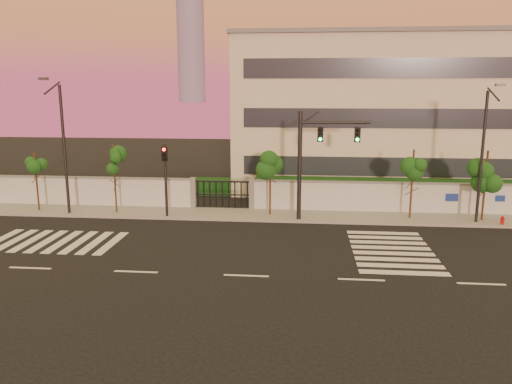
# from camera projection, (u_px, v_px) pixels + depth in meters

# --- Properties ---
(ground) EXTENTS (120.00, 120.00, 0.00)m
(ground) POSITION_uv_depth(u_px,v_px,m) (246.00, 276.00, 21.97)
(ground) COLOR black
(ground) RESTS_ON ground
(sidewalk) EXTENTS (60.00, 3.00, 0.15)m
(sidewalk) POSITION_uv_depth(u_px,v_px,m) (265.00, 215.00, 32.19)
(sidewalk) COLOR gray
(sidewalk) RESTS_ON ground
(perimeter_wall) EXTENTS (60.00, 0.36, 2.20)m
(perimeter_wall) POSITION_uv_depth(u_px,v_px,m) (268.00, 195.00, 33.44)
(perimeter_wall) COLOR silver
(perimeter_wall) RESTS_ON ground
(hedge_row) EXTENTS (41.00, 4.25, 1.80)m
(hedge_row) POSITION_uv_depth(u_px,v_px,m) (285.00, 191.00, 36.06)
(hedge_row) COLOR #103713
(hedge_row) RESTS_ON ground
(institutional_building) EXTENTS (24.40, 12.40, 12.25)m
(institutional_building) POSITION_uv_depth(u_px,v_px,m) (384.00, 112.00, 41.31)
(institutional_building) COLOR beige
(institutional_building) RESTS_ON ground
(road_markings) EXTENTS (57.00, 7.62, 0.02)m
(road_markings) POSITION_uv_depth(u_px,v_px,m) (224.00, 248.00, 25.78)
(road_markings) COLOR silver
(road_markings) RESTS_ON ground
(street_tree_b) EXTENTS (1.52, 1.21, 4.00)m
(street_tree_b) POSITION_uv_depth(u_px,v_px,m) (36.00, 168.00, 32.67)
(street_tree_b) COLOR #382314
(street_tree_b) RESTS_ON ground
(street_tree_c) EXTENTS (1.38, 1.10, 4.59)m
(street_tree_c) POSITION_uv_depth(u_px,v_px,m) (114.00, 163.00, 32.04)
(street_tree_c) COLOR #382314
(street_tree_c) RESTS_ON ground
(street_tree_d) EXTENTS (1.60, 1.28, 4.11)m
(street_tree_d) POSITION_uv_depth(u_px,v_px,m) (271.00, 170.00, 31.57)
(street_tree_d) COLOR #382314
(street_tree_d) RESTS_ON ground
(street_tree_e) EXTENTS (1.52, 1.21, 4.44)m
(street_tree_e) POSITION_uv_depth(u_px,v_px,m) (413.00, 169.00, 30.62)
(street_tree_e) COLOR #382314
(street_tree_e) RESTS_ON ground
(street_tree_f) EXTENTS (1.62, 1.29, 4.44)m
(street_tree_f) POSITION_uv_depth(u_px,v_px,m) (487.00, 170.00, 30.16)
(street_tree_f) COLOR #382314
(street_tree_f) RESTS_ON ground
(traffic_signal_main) EXTENTS (4.28, 0.46, 6.77)m
(traffic_signal_main) POSITION_uv_depth(u_px,v_px,m) (314.00, 153.00, 30.06)
(traffic_signal_main) COLOR black
(traffic_signal_main) RESTS_ON ground
(traffic_signal_secondary) EXTENTS (0.37, 0.35, 4.76)m
(traffic_signal_secondary) POSITION_uv_depth(u_px,v_px,m) (165.00, 171.00, 31.09)
(traffic_signal_secondary) COLOR black
(traffic_signal_secondary) RESTS_ON ground
(streetlight_west) EXTENTS (0.52, 2.10, 8.72)m
(streetlight_west) POSITION_uv_depth(u_px,v_px,m) (63.00, 143.00, 31.39)
(streetlight_west) COLOR black
(streetlight_west) RESTS_ON ground
(streetlight_east) EXTENTS (0.50, 2.01, 8.35)m
(streetlight_east) POSITION_uv_depth(u_px,v_px,m) (483.00, 151.00, 29.26)
(streetlight_east) COLOR black
(streetlight_east) RESTS_ON ground
(fire_hydrant) EXTENTS (0.26, 0.25, 0.67)m
(fire_hydrant) POSITION_uv_depth(u_px,v_px,m) (502.00, 221.00, 29.68)
(fire_hydrant) COLOR #B90C0D
(fire_hydrant) RESTS_ON ground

